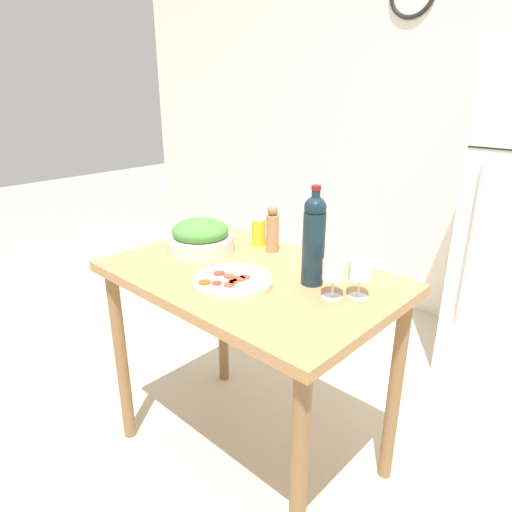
{
  "coord_description": "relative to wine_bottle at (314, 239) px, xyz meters",
  "views": [
    {
      "loc": [
        1.16,
        -1.2,
        1.62
      ],
      "look_at": [
        0.0,
        0.04,
        0.98
      ],
      "focal_mm": 32.0,
      "sensor_mm": 36.0,
      "label": 1
    }
  ],
  "objects": [
    {
      "name": "prep_counter",
      "position": [
        -0.24,
        -0.09,
        -0.31
      ],
      "size": [
        1.15,
        0.75,
        0.92
      ],
      "color": "#A87A4C",
      "rests_on": "ground_plane"
    },
    {
      "name": "ground_plane",
      "position": [
        -0.24,
        -0.09,
        -1.09
      ],
      "size": [
        14.0,
        14.0,
        0.0
      ],
      "primitive_type": "plane",
      "color": "#BCAD93"
    },
    {
      "name": "pepper_mill",
      "position": [
        -0.34,
        0.16,
        -0.08
      ],
      "size": [
        0.06,
        0.06,
        0.21
      ],
      "color": "#AD7F51",
      "rests_on": "prep_counter"
    },
    {
      "name": "wine_glass_near",
      "position": [
        0.13,
        -0.05,
        -0.08
      ],
      "size": [
        0.08,
        0.08,
        0.14
      ],
      "color": "silver",
      "rests_on": "prep_counter"
    },
    {
      "name": "wall_back",
      "position": [
        -0.24,
        1.86,
        0.21
      ],
      "size": [
        6.4,
        0.08,
        2.6
      ],
      "color": "silver",
      "rests_on": "ground_plane"
    },
    {
      "name": "salt_canister",
      "position": [
        -0.44,
        0.18,
        -0.11
      ],
      "size": [
        0.06,
        0.06,
        0.13
      ],
      "color": "yellow",
      "rests_on": "prep_counter"
    },
    {
      "name": "homemade_pizza",
      "position": [
        -0.2,
        -0.22,
        -0.16
      ],
      "size": [
        0.3,
        0.3,
        0.03
      ],
      "color": "beige",
      "rests_on": "prep_counter"
    },
    {
      "name": "wine_glass_far",
      "position": [
        0.19,
        0.01,
        -0.08
      ],
      "size": [
        0.08,
        0.08,
        0.14
      ],
      "color": "silver",
      "rests_on": "prep_counter"
    },
    {
      "name": "wine_bottle",
      "position": [
        0.0,
        0.0,
        0.0
      ],
      "size": [
        0.08,
        0.08,
        0.37
      ],
      "color": "#142833",
      "rests_on": "prep_counter"
    },
    {
      "name": "salad_bowl",
      "position": [
        -0.57,
        -0.05,
        -0.11
      ],
      "size": [
        0.29,
        0.29,
        0.15
      ],
      "color": "silver",
      "rests_on": "prep_counter"
    }
  ]
}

